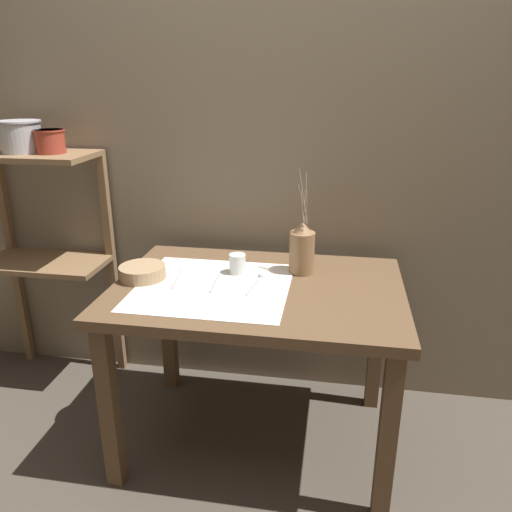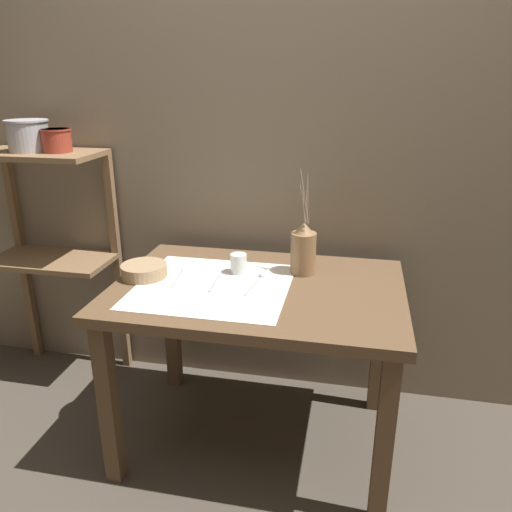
# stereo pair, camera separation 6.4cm
# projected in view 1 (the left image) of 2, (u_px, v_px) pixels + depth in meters

# --- Properties ---
(ground_plane) EXTENTS (12.00, 12.00, 0.00)m
(ground_plane) POSITION_uv_depth(u_px,v_px,m) (257.00, 438.00, 2.16)
(ground_plane) COLOR #473F35
(stone_wall_back) EXTENTS (7.00, 0.06, 2.40)m
(stone_wall_back) POSITION_uv_depth(u_px,v_px,m) (276.00, 142.00, 2.21)
(stone_wall_back) COLOR #7A6B56
(stone_wall_back) RESTS_ON ground_plane
(wooden_table) EXTENTS (1.11, 0.77, 0.72)m
(wooden_table) POSITION_uv_depth(u_px,v_px,m) (258.00, 309.00, 1.95)
(wooden_table) COLOR brown
(wooden_table) RESTS_ON ground_plane
(wooden_shelf_unit) EXTENTS (0.58, 0.31, 1.16)m
(wooden_shelf_unit) POSITION_uv_depth(u_px,v_px,m) (44.00, 226.00, 2.35)
(wooden_shelf_unit) COLOR brown
(wooden_shelf_unit) RESTS_ON ground_plane
(linen_cloth) EXTENTS (0.58, 0.55, 0.00)m
(linen_cloth) POSITION_uv_depth(u_px,v_px,m) (213.00, 286.00, 1.90)
(linen_cloth) COLOR white
(linen_cloth) RESTS_ON wooden_table
(pitcher_with_flowers) EXTENTS (0.10, 0.10, 0.43)m
(pitcher_with_flowers) POSITION_uv_depth(u_px,v_px,m) (302.00, 249.00, 2.00)
(pitcher_with_flowers) COLOR olive
(pitcher_with_flowers) RESTS_ON wooden_table
(wooden_bowl) EXTENTS (0.18, 0.18, 0.05)m
(wooden_bowl) POSITION_uv_depth(u_px,v_px,m) (143.00, 272.00, 1.97)
(wooden_bowl) COLOR #9E7F5B
(wooden_bowl) RESTS_ON wooden_table
(glass_tumbler_near) EXTENTS (0.07, 0.07, 0.08)m
(glass_tumbler_near) POSITION_uv_depth(u_px,v_px,m) (237.00, 264.00, 2.01)
(glass_tumbler_near) COLOR silver
(glass_tumbler_near) RESTS_ON wooden_table
(knife_center) EXTENTS (0.03, 0.19, 0.00)m
(knife_center) POSITION_uv_depth(u_px,v_px,m) (177.00, 278.00, 1.96)
(knife_center) COLOR #A8A8AD
(knife_center) RESTS_ON wooden_table
(fork_inner) EXTENTS (0.02, 0.19, 0.00)m
(fork_inner) POSITION_uv_depth(u_px,v_px,m) (215.00, 283.00, 1.92)
(fork_inner) COLOR #A8A8AD
(fork_inner) RESTS_ON wooden_table
(spoon_outer) EXTENTS (0.04, 0.20, 0.02)m
(spoon_outer) POSITION_uv_depth(u_px,v_px,m) (258.00, 280.00, 1.95)
(spoon_outer) COLOR #A8A8AD
(spoon_outer) RESTS_ON wooden_table
(metal_pot_large) EXTENTS (0.19, 0.19, 0.14)m
(metal_pot_large) POSITION_uv_depth(u_px,v_px,m) (20.00, 136.00, 2.18)
(metal_pot_large) COLOR #A8A8AD
(metal_pot_large) RESTS_ON wooden_shelf_unit
(metal_pot_small) EXTENTS (0.13, 0.13, 0.10)m
(metal_pot_small) POSITION_uv_depth(u_px,v_px,m) (50.00, 141.00, 2.16)
(metal_pot_small) COLOR #9E3828
(metal_pot_small) RESTS_ON wooden_shelf_unit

